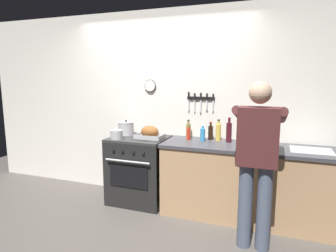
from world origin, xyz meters
The scene contains 15 objects.
ground_plane centered at (0.00, 0.00, 0.00)m, with size 8.00×8.00×0.00m, color #4C4742.
wall_back centered at (0.00, 1.35, 1.30)m, with size 6.00×0.13×2.60m.
counter_block centered at (1.21, 0.99, 0.46)m, with size 2.03×0.65×0.90m.
stove centered at (-0.22, 0.99, 0.45)m, with size 0.76×0.67×0.90m.
person_cook centered at (1.34, 0.38, 0.95)m, with size 0.51×0.63×1.66m.
roasting_pan centered at (-0.04, 0.94, 0.98)m, with size 0.35×0.26×0.18m.
stock_pot centered at (-0.46, 1.09, 0.99)m, with size 0.22×0.22×0.21m.
saucepan centered at (-0.45, 0.80, 0.96)m, with size 0.16×0.16×0.12m.
cutting_board centered at (1.31, 0.96, 0.91)m, with size 0.36×0.24×0.02m, color tan.
bottle_cooking_oil centered at (0.82, 1.15, 1.01)m, with size 0.07×0.07×0.27m.
bottle_vinegar centered at (0.40, 1.22, 1.00)m, with size 0.07×0.07×0.24m.
bottle_dish_soap centered at (0.64, 1.07, 0.99)m, with size 0.06×0.06×0.21m.
bottle_wine_red centered at (0.96, 1.10, 1.03)m, with size 0.07×0.07×0.31m.
bottle_soy_sauce centered at (0.71, 1.18, 1.00)m, with size 0.06×0.06×0.23m.
bottle_hot_sauce centered at (0.45, 1.07, 0.98)m, with size 0.05×0.05×0.19m.
Camera 1 is at (1.47, -2.48, 1.69)m, focal length 31.20 mm.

